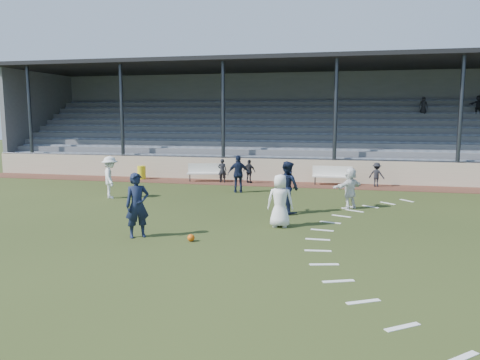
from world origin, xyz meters
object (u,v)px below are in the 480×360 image
bench_left (206,171)px  trash_bin (142,172)px  player_white_lead (280,201)px  player_navy_lead (137,205)px  bench_right (332,174)px  football (191,238)px

bench_left → trash_bin: 3.77m
player_white_lead → player_navy_lead: size_ratio=0.90×
bench_right → player_navy_lead: (-5.24, -11.64, 0.36)m
bench_right → player_white_lead: bearing=-98.4°
bench_left → trash_bin: (-3.76, 0.05, -0.20)m
bench_right → trash_bin: bearing=-179.6°
football → player_navy_lead: player_navy_lead is taller
bench_right → player_navy_lead: player_navy_lead is taller
trash_bin → player_white_lead: 13.00m
bench_left → player_navy_lead: size_ratio=1.08×
football → player_white_lead: player_white_lead is taller
trash_bin → player_navy_lead: player_navy_lead is taller
football → player_navy_lead: size_ratio=0.11×
trash_bin → football: trash_bin is taller
bench_right → football: size_ratio=9.70×
player_navy_lead → trash_bin: bearing=76.9°
football → trash_bin: bearing=120.3°
bench_left → bench_right: bearing=-11.7°
trash_bin → football: (6.79, -11.64, -0.28)m
trash_bin → player_white_lead: (9.00, -9.36, 0.47)m
player_navy_lead → bench_left: bearing=59.7°
trash_bin → football: 13.48m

